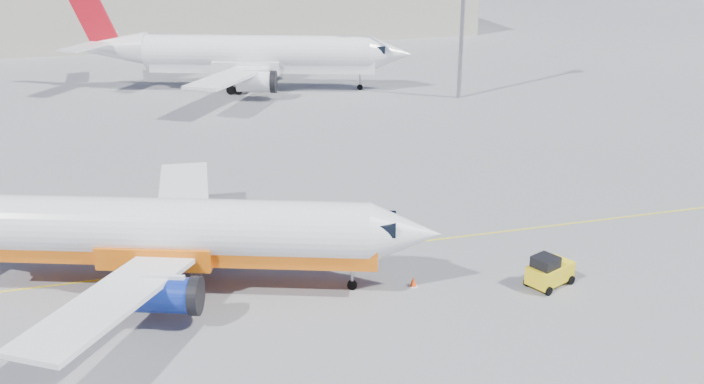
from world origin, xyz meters
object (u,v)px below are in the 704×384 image
object	(u,v)px
main_jet	(158,231)
gse_tug	(549,271)
second_jet	(247,55)
traffic_cone	(413,282)

from	to	relation	value
main_jet	gse_tug	bearing A→B (deg)	2.95
second_jet	gse_tug	size ratio (longest dim) A/B	12.56
traffic_cone	gse_tug	bearing A→B (deg)	-15.06
second_jet	main_jet	bearing A→B (deg)	-86.17
gse_tug	main_jet	bearing A→B (deg)	139.67
gse_tug	traffic_cone	bearing A→B (deg)	140.82
gse_tug	traffic_cone	world-z (taller)	gse_tug
main_jet	traffic_cone	size ratio (longest dim) A/B	52.88
main_jet	gse_tug	size ratio (longest dim) A/B	10.61
traffic_cone	second_jet	bearing A→B (deg)	91.69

